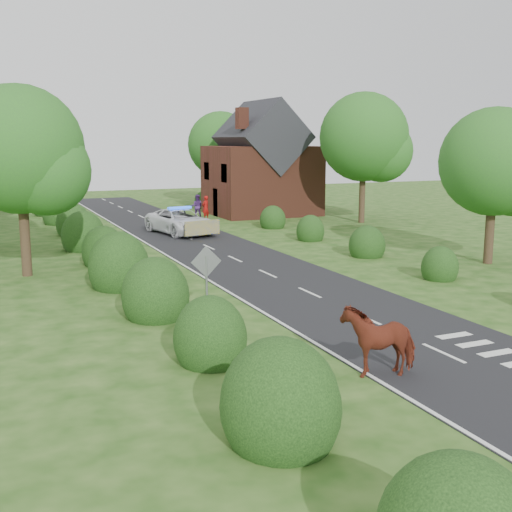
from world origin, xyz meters
name	(u,v)px	position (x,y,z in m)	size (l,w,h in m)	color
ground	(365,318)	(0.00, 0.00, 0.00)	(120.00, 120.00, 0.00)	#1C4510
road	(215,250)	(0.00, 15.00, 0.01)	(6.00, 70.00, 0.02)	black
road_markings	(199,258)	(-1.60, 12.93, 0.03)	(4.96, 70.00, 0.01)	white
hedgerow_left	(107,255)	(-6.51, 11.69, 0.75)	(2.75, 50.41, 3.00)	black
hedgerow_right	(354,243)	(6.60, 11.21, 0.55)	(2.10, 45.78, 2.10)	black
tree_left_a	(26,155)	(-9.75, 11.86, 5.34)	(5.74, 5.60, 8.38)	#332316
tree_right_a	(500,166)	(11.23, 5.87, 4.74)	(5.33, 5.20, 7.56)	#332316
tree_right_b	(368,141)	(14.29, 21.84, 5.94)	(6.56, 6.40, 9.40)	#332316
tree_right_c	(224,147)	(9.27, 37.85, 5.34)	(6.15, 6.00, 8.58)	#332316
road_sign	(206,272)	(-5.00, 2.00, 1.65)	(1.06, 0.08, 2.53)	gray
house	(261,168)	(9.49, 30.00, 3.79)	(8.00, 7.40, 9.17)	brown
cow	(378,344)	(-2.53, -4.45, 0.76)	(1.13, 2.14, 1.52)	maroon
police_van	(180,221)	(0.09, 21.80, 0.81)	(3.70, 6.21, 1.76)	white
pedestrian_red	(206,208)	(4.04, 28.12, 0.91)	(0.67, 0.44, 1.82)	maroon
pedestrian_purple	(197,206)	(3.77, 29.34, 0.92)	(0.90, 0.70, 1.84)	#4B296D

